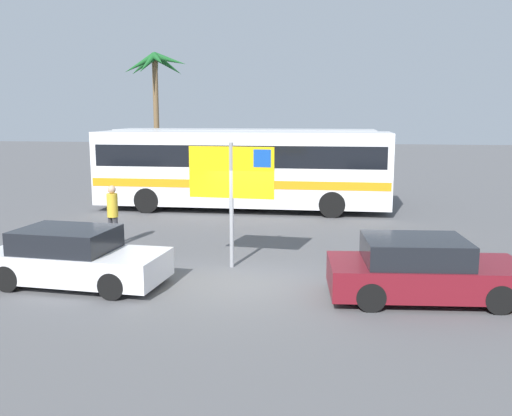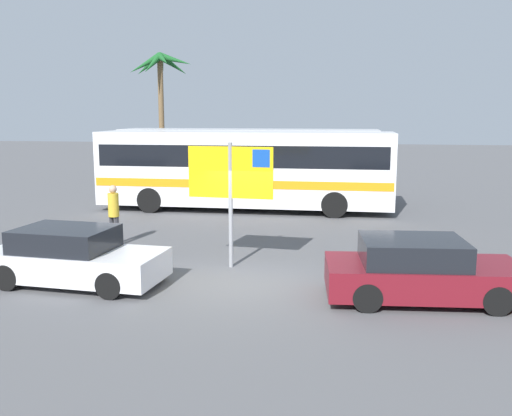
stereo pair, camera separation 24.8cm
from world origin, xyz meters
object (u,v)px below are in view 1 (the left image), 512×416
Objects in this scene: ferry_sign at (233,177)px; car_maroon at (422,270)px; bus_rear_coach at (245,160)px; pedestrian_near_sign at (113,210)px; bus_front_coach at (242,167)px; car_white at (74,258)px.

car_maroon is (4.42, -1.94, -1.69)m from ferry_sign.
bus_rear_coach is 10.33m from pedestrian_near_sign.
ferry_sign is at bearing -82.01° from bus_front_coach.
bus_rear_coach is 2.79× the size of car_maroon.
bus_front_coach reaches higher than car_maroon.
car_white is (-1.76, -13.85, -1.15)m from bus_rear_coach.
bus_rear_coach is at bearing 102.19° from ferry_sign.
pedestrian_near_sign is (-0.60, 3.81, 0.45)m from car_white.
bus_rear_coach is 15.08m from car_maroon.
ferry_sign is 0.76× the size of car_white.
ferry_sign is 0.76× the size of car_maroon.
bus_front_coach is 2.79× the size of car_white.
ferry_sign reaches higher than bus_rear_coach.
pedestrian_near_sign is (-2.35, -10.04, -0.70)m from bus_rear_coach.
ferry_sign reaches higher than pedestrian_near_sign.
ferry_sign is 5.12m from car_maroon.
bus_rear_coach reaches higher than car_white.
pedestrian_near_sign is (-8.38, 3.74, 0.45)m from car_maroon.
pedestrian_near_sign is at bearing -103.19° from bus_rear_coach.
car_white is at bearing 175.76° from car_maroon.
bus_front_coach is 1.00× the size of bus_rear_coach.
bus_rear_coach is (-0.41, 3.34, 0.00)m from bus_front_coach.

